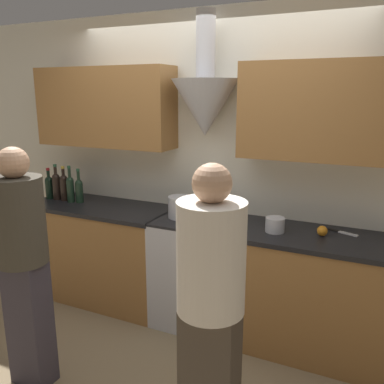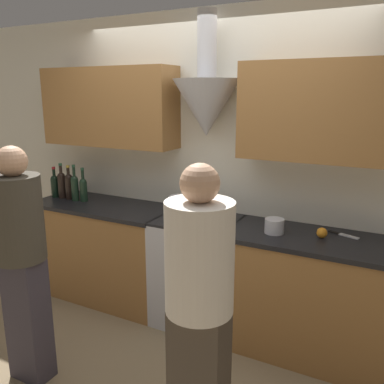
{
  "view_description": "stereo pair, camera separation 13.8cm",
  "coord_description": "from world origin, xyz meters",
  "views": [
    {
      "loc": [
        1.31,
        -2.58,
        1.93
      ],
      "look_at": [
        0.0,
        0.23,
        1.17
      ],
      "focal_mm": 38.0,
      "sensor_mm": 36.0,
      "label": 1
    },
    {
      "loc": [
        1.44,
        -2.52,
        1.93
      ],
      "look_at": [
        0.0,
        0.23,
        1.17
      ],
      "focal_mm": 38.0,
      "sensor_mm": 36.0,
      "label": 2
    }
  ],
  "objects": [
    {
      "name": "wine_bottle_4",
      "position": [
        -1.22,
        0.33,
        1.05
      ],
      "size": [
        0.07,
        0.07,
        0.32
      ],
      "color": "black",
      "rests_on": "counter_left"
    },
    {
      "name": "wall_back",
      "position": [
        -0.03,
        0.6,
        1.48
      ],
      "size": [
        8.4,
        0.54,
        2.6
      ],
      "color": "silver",
      "rests_on": "ground_plane"
    },
    {
      "name": "chefs_knife",
      "position": [
        1.12,
        0.47,
        0.92
      ],
      "size": [
        0.23,
        0.1,
        0.01
      ],
      "rotation": [
        0.0,
        0.0,
        -0.33
      ],
      "color": "silver",
      "rests_on": "counter_right"
    },
    {
      "name": "counter_right",
      "position": [
        0.91,
        0.33,
        0.46
      ],
      "size": [
        1.21,
        0.62,
        0.92
      ],
      "color": "#9E6B38",
      "rests_on": "ground_plane"
    },
    {
      "name": "orange_fruit",
      "position": [
        0.99,
        0.35,
        0.96
      ],
      "size": [
        0.08,
        0.08,
        0.08
      ],
      "color": "orange",
      "rests_on": "counter_right"
    },
    {
      "name": "stock_pot",
      "position": [
        -0.14,
        0.31,
        1.01
      ],
      "size": [
        0.2,
        0.2,
        0.18
      ],
      "color": "silver",
      "rests_on": "stove_range"
    },
    {
      "name": "person_foreground_right",
      "position": [
        0.62,
        -0.88,
        0.89
      ],
      "size": [
        0.34,
        0.34,
        1.62
      ],
      "color": "#473D33",
      "rests_on": "ground_plane"
    },
    {
      "name": "ground_plane",
      "position": [
        0.0,
        0.0,
        0.0
      ],
      "size": [
        12.0,
        12.0,
        0.0
      ],
      "primitive_type": "plane",
      "color": "#847051"
    },
    {
      "name": "person_foreground_left",
      "position": [
        -0.69,
        -0.85,
        0.9
      ],
      "size": [
        0.32,
        0.32,
        1.62
      ],
      "color": "#38333D",
      "rests_on": "ground_plane"
    },
    {
      "name": "saucepan",
      "position": [
        0.66,
        0.29,
        0.97
      ],
      "size": [
        0.14,
        0.14,
        0.11
      ],
      "color": "silver",
      "rests_on": "counter_right"
    },
    {
      "name": "wine_bottle_2",
      "position": [
        -1.4,
        0.34,
        1.06
      ],
      "size": [
        0.08,
        0.08,
        0.33
      ],
      "color": "black",
      "rests_on": "counter_left"
    },
    {
      "name": "counter_left",
      "position": [
        -0.99,
        0.33,
        0.46
      ],
      "size": [
        1.36,
        0.62,
        0.92
      ],
      "color": "#9E6B38",
      "rests_on": "ground_plane"
    },
    {
      "name": "mixing_bowl",
      "position": [
        0.14,
        0.31,
        0.96
      ],
      "size": [
        0.25,
        0.25,
        0.08
      ],
      "color": "silver",
      "rests_on": "stove_range"
    },
    {
      "name": "wine_bottle_1",
      "position": [
        -1.49,
        0.33,
        1.06
      ],
      "size": [
        0.08,
        0.08,
        0.35
      ],
      "color": "black",
      "rests_on": "counter_left"
    },
    {
      "name": "wine_bottle_3",
      "position": [
        -1.3,
        0.31,
        1.06
      ],
      "size": [
        0.07,
        0.07,
        0.35
      ],
      "color": "black",
      "rests_on": "counter_left"
    },
    {
      "name": "wine_bottle_0",
      "position": [
        -1.58,
        0.32,
        1.04
      ],
      "size": [
        0.08,
        0.08,
        0.3
      ],
      "color": "black",
      "rests_on": "counter_left"
    },
    {
      "name": "stove_range",
      "position": [
        0.0,
        0.33,
        0.46
      ],
      "size": [
        0.64,
        0.6,
        0.92
      ],
      "color": "silver",
      "rests_on": "ground_plane"
    }
  ]
}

